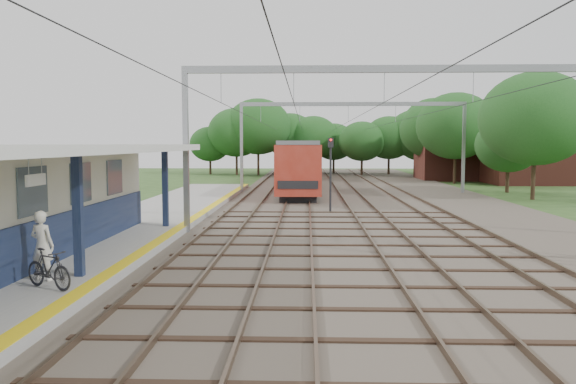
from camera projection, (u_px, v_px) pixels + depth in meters
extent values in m
cube|color=#473D33|center=(365.00, 199.00, 38.31)|extent=(18.00, 90.00, 0.10)
cube|color=gray|center=(121.00, 234.00, 22.75)|extent=(5.00, 52.00, 0.35)
cube|color=yellow|center=(176.00, 230.00, 22.66)|extent=(0.45, 52.00, 0.01)
cube|color=#131D3B|center=(45.00, 242.00, 15.69)|extent=(0.06, 18.00, 1.40)
cube|color=slate|center=(43.00, 189.00, 15.57)|extent=(0.05, 16.00, 1.30)
cube|color=#131D3B|center=(78.00, 215.00, 14.58)|extent=(0.22, 0.22, 3.20)
cube|color=#131D3B|center=(165.00, 188.00, 23.54)|extent=(0.22, 0.22, 3.20)
cube|color=silver|center=(3.00, 149.00, 14.49)|extent=(6.40, 20.00, 0.24)
cube|color=white|center=(36.00, 180.00, 12.50)|extent=(0.06, 0.85, 0.26)
cube|color=brown|center=(245.00, 197.00, 38.57)|extent=(0.07, 88.00, 0.15)
cube|color=brown|center=(266.00, 197.00, 38.52)|extent=(0.07, 88.00, 0.15)
cube|color=brown|center=(288.00, 197.00, 38.47)|extent=(0.07, 88.00, 0.15)
cube|color=brown|center=(309.00, 197.00, 38.42)|extent=(0.07, 88.00, 0.15)
cube|color=brown|center=(342.00, 197.00, 38.35)|extent=(0.07, 88.00, 0.15)
cube|color=brown|center=(363.00, 197.00, 38.30)|extent=(0.07, 88.00, 0.15)
cube|color=brown|center=(395.00, 197.00, 38.23)|extent=(0.07, 88.00, 0.15)
cube|color=brown|center=(416.00, 197.00, 38.18)|extent=(0.07, 88.00, 0.15)
cube|color=gray|center=(186.00, 151.00, 23.38)|extent=(0.22, 0.22, 7.00)
cube|color=gray|center=(392.00, 69.00, 22.81)|extent=(17.00, 0.20, 0.30)
cube|color=gray|center=(242.00, 148.00, 43.29)|extent=(0.22, 0.22, 7.00)
cube|color=gray|center=(464.00, 148.00, 42.72)|extent=(0.22, 0.22, 7.00)
cube|color=gray|center=(352.00, 104.00, 42.72)|extent=(17.00, 0.20, 0.30)
cylinder|color=black|center=(255.00, 119.00, 38.09)|extent=(0.02, 88.00, 0.02)
cylinder|color=black|center=(299.00, 119.00, 37.99)|extent=(0.02, 88.00, 0.02)
cylinder|color=black|center=(354.00, 119.00, 37.87)|extent=(0.02, 88.00, 0.02)
cylinder|color=black|center=(407.00, 119.00, 37.75)|extent=(0.02, 88.00, 0.02)
cylinder|color=#382619|center=(226.00, 163.00, 69.53)|extent=(0.28, 0.28, 2.88)
ellipsoid|color=#1E4E1B|center=(226.00, 135.00, 69.23)|extent=(6.72, 6.72, 5.76)
cylinder|color=#382619|center=(275.00, 164.00, 71.33)|extent=(0.28, 0.28, 2.52)
ellipsoid|color=#1E4E1B|center=(275.00, 140.00, 71.07)|extent=(5.88, 5.88, 5.04)
cylinder|color=#382619|center=(323.00, 162.00, 68.11)|extent=(0.28, 0.28, 3.24)
ellipsoid|color=#1E4E1B|center=(323.00, 129.00, 67.78)|extent=(7.56, 7.56, 6.48)
cylinder|color=#382619|center=(371.00, 164.00, 69.93)|extent=(0.28, 0.28, 2.70)
ellipsoid|color=#1E4E1B|center=(371.00, 137.00, 69.65)|extent=(6.30, 6.30, 5.40)
cylinder|color=#382619|center=(484.00, 175.00, 45.82)|extent=(0.28, 0.28, 2.52)
ellipsoid|color=#1E4E1B|center=(485.00, 137.00, 45.56)|extent=(5.88, 5.88, 5.04)
cylinder|color=#382619|center=(443.00, 166.00, 61.72)|extent=(0.28, 0.28, 2.88)
ellipsoid|color=#1E4E1B|center=(443.00, 134.00, 61.42)|extent=(6.72, 6.72, 5.76)
cube|color=brown|center=(526.00, 160.00, 53.48)|extent=(7.00, 6.00, 4.50)
cube|color=maroon|center=(528.00, 127.00, 53.22)|extent=(4.99, 6.12, 4.99)
cube|color=brown|center=(457.00, 156.00, 59.60)|extent=(8.00, 6.00, 5.00)
cube|color=maroon|center=(458.00, 124.00, 59.31)|extent=(5.52, 6.12, 5.52)
imported|color=white|center=(42.00, 246.00, 14.16)|extent=(0.73, 0.57, 1.78)
imported|color=black|center=(49.00, 269.00, 13.35)|extent=(1.62, 1.18, 0.96)
cube|color=black|center=(300.00, 189.00, 43.70)|extent=(2.36, 16.82, 0.44)
cube|color=#A22718|center=(300.00, 165.00, 43.54)|extent=(2.95, 18.28, 3.21)
cube|color=black|center=(300.00, 161.00, 43.51)|extent=(2.99, 16.82, 0.91)
cube|color=slate|center=(300.00, 143.00, 43.40)|extent=(2.71, 18.28, 0.28)
cube|color=black|center=(302.00, 175.00, 62.50)|extent=(2.36, 16.82, 0.44)
cube|color=#A22718|center=(302.00, 159.00, 62.35)|extent=(2.95, 18.28, 3.21)
cube|color=black|center=(302.00, 156.00, 62.32)|extent=(2.99, 16.82, 0.91)
cube|color=slate|center=(302.00, 143.00, 62.20)|extent=(2.71, 18.28, 0.28)
cylinder|color=black|center=(330.00, 179.00, 30.82)|extent=(0.14, 0.14, 3.78)
cube|color=black|center=(331.00, 143.00, 30.65)|extent=(0.31, 0.21, 0.52)
sphere|color=red|center=(331.00, 140.00, 30.54)|extent=(0.13, 0.13, 0.13)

